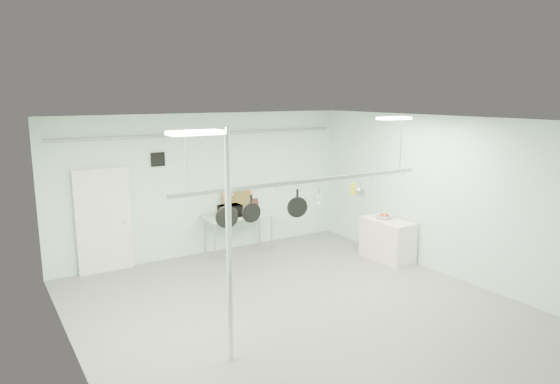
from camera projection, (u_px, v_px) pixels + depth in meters
floor at (307, 315)px, 8.28m from camera, size 8.00×8.00×0.00m
ceiling at (309, 122)px, 7.67m from camera, size 7.00×8.00×0.02m
back_wall at (206, 184)px, 11.29m from camera, size 7.00×0.02×3.20m
right_wall at (453, 198)px, 9.80m from camera, size 0.02×8.00×3.20m
door at (104, 222)px, 10.16m from camera, size 1.10×0.10×2.20m
wall_vent at (158, 159)px, 10.58m from camera, size 0.30×0.04×0.30m
conduit_pipe at (206, 134)px, 11.00m from camera, size 6.60×0.07×0.07m
chrome_pole at (229, 249)px, 6.59m from camera, size 0.08×0.08×3.20m
prep_table at (238, 217)px, 11.43m from camera, size 1.60×0.70×0.91m
side_cabinet at (387, 240)px, 11.00m from camera, size 0.60×1.20×0.90m
pot_rack at (308, 179)px, 8.21m from camera, size 4.80×0.06×1.00m
light_panel_left at (196, 133)px, 5.86m from camera, size 0.65×0.30×0.05m
light_panel_right at (394, 118)px, 9.43m from camera, size 0.65×0.30×0.05m
microwave at (230, 211)px, 11.16m from camera, size 0.50×0.35×0.27m
coffee_canister at (249, 211)px, 11.36m from camera, size 0.20×0.20×0.19m
painting_large at (238, 199)px, 11.68m from camera, size 0.79×0.17×0.58m
painting_small at (252, 204)px, 11.92m from camera, size 0.30×0.09×0.25m
fruit_bowl at (385, 217)px, 11.03m from camera, size 0.43×0.43×0.09m
skillet_left at (227, 213)px, 7.51m from camera, size 0.34×0.16×0.46m
skillet_mid at (251, 208)px, 7.72m from camera, size 0.32×0.09×0.42m
skillet_right at (297, 203)px, 8.17m from camera, size 0.35×0.16×0.46m
whisk at (319, 195)px, 8.39m from camera, size 0.18×0.18×0.30m
grater at (353, 189)px, 8.77m from camera, size 0.10×0.02×0.23m
saucepan at (360, 189)px, 8.86m from camera, size 0.16×0.11×0.26m
fruit_cluster at (385, 215)px, 11.02m from camera, size 0.24×0.24×0.09m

